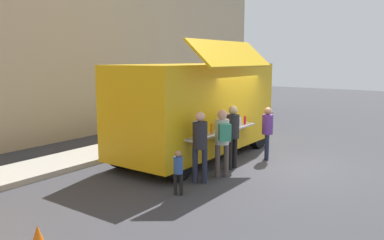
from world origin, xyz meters
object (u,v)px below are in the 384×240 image
object	(u,v)px
customer_front_ordering	(232,132)
customer_rear_waiting	(200,141)
customer_mid_with_backpack	(222,136)
customer_extra_browsing	(267,129)
child_near_queue	(178,169)
food_truck_main	(197,107)
trash_bin	(210,117)

from	to	relation	value
customer_front_ordering	customer_rear_waiting	world-z (taller)	customer_rear_waiting
customer_mid_with_backpack	customer_extra_browsing	xyz separation A→B (m)	(2.30, -0.19, -0.12)
customer_mid_with_backpack	customer_extra_browsing	size ratio (longest dim) A/B	1.10
child_near_queue	customer_extra_browsing	bearing A→B (deg)	-32.41
food_truck_main	customer_rear_waiting	distance (m)	2.61
food_truck_main	trash_bin	distance (m)	5.03
food_truck_main	child_near_queue	xyz separation A→B (m)	(-3.05, -1.60, -0.96)
customer_front_ordering	customer_extra_browsing	world-z (taller)	customer_front_ordering
food_truck_main	child_near_queue	bearing A→B (deg)	-152.12
food_truck_main	customer_mid_with_backpack	world-z (taller)	food_truck_main
customer_rear_waiting	customer_extra_browsing	bearing A→B (deg)	-35.32
customer_mid_with_backpack	customer_rear_waiting	world-z (taller)	customer_rear_waiting
food_truck_main	customer_extra_browsing	bearing A→B (deg)	-63.15
food_truck_main	customer_extra_browsing	xyz separation A→B (m)	(0.96, -1.91, -0.62)
trash_bin	customer_rear_waiting	distance (m)	7.48
food_truck_main	customer_front_ordering	size ratio (longest dim) A/B	3.32
customer_front_ordering	customer_rear_waiting	bearing A→B (deg)	95.02
customer_rear_waiting	food_truck_main	bearing A→B (deg)	8.33
trash_bin	child_near_queue	xyz separation A→B (m)	(-7.39, -3.93, 0.12)
trash_bin	customer_front_ordering	world-z (taller)	customer_front_ordering
customer_extra_browsing	customer_rear_waiting	bearing A→B (deg)	60.08
customer_mid_with_backpack	child_near_queue	bearing A→B (deg)	131.52
customer_rear_waiting	customer_extra_browsing	world-z (taller)	customer_rear_waiting
trash_bin	customer_extra_browsing	distance (m)	5.43
child_near_queue	customer_rear_waiting	bearing A→B (deg)	-22.91
customer_front_ordering	customer_extra_browsing	bearing A→B (deg)	-97.14
customer_front_ordering	customer_mid_with_backpack	bearing A→B (deg)	108.10
trash_bin	customer_front_ordering	distance (m)	6.25
food_truck_main	customer_extra_browsing	distance (m)	2.22
trash_bin	customer_rear_waiting	xyz separation A→B (m)	(-6.40, -3.84, 0.57)
trash_bin	customer_extra_browsing	world-z (taller)	customer_extra_browsing
trash_bin	customer_mid_with_backpack	xyz separation A→B (m)	(-5.68, -4.04, 0.58)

